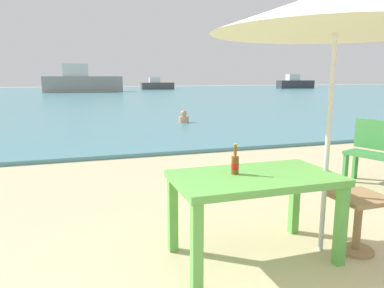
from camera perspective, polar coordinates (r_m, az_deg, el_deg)
The scene contains 9 objects.
sea_water at distance 32.11m, azimuth -14.81°, elevation 7.46°, with size 120.00×50.00×0.08m, color teal.
picnic_table_green at distance 3.18m, azimuth 9.81°, elevation -6.68°, with size 1.40×0.80×0.76m.
beer_bottle_amber at distance 3.12m, azimuth 6.79°, elevation -3.05°, with size 0.07×0.07×0.26m.
patio_umbrella at distance 3.39m, azimuth 21.84°, elevation 18.87°, with size 2.10×2.10×2.30m.
side_table_wood at distance 3.65m, azimuth 24.70°, elevation -10.14°, with size 0.44×0.44×0.54m.
swimmer_person at distance 12.06m, azimuth -1.31°, elevation 4.15°, with size 0.34×0.34×0.41m.
boat_cargo_ship at distance 37.80m, azimuth -16.92°, elevation 9.31°, with size 7.48×2.04×2.72m.
boat_fishing_trawler at distance 49.99m, azimuth 15.89°, elevation 9.18°, with size 4.93×1.35×1.79m.
boat_sailboat at distance 44.11m, azimuth -5.53°, elevation 9.22°, with size 3.91×1.07×1.42m.
Camera 1 is at (-1.82, -2.03, 1.58)m, focal length 33.90 mm.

